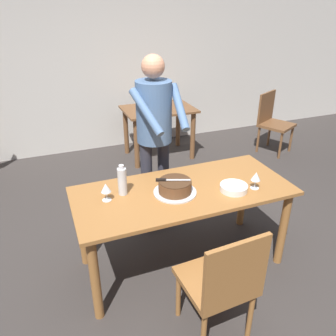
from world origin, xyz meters
The scene contains 13 objects.
ground_plane centered at (0.00, 0.00, 0.00)m, with size 14.00×14.00×0.00m, color #383330.
back_wall centered at (0.00, 2.96, 1.35)m, with size 10.00×0.12×2.70m, color beige.
main_dining_table centered at (0.00, 0.00, 0.64)m, with size 1.76×0.77×0.75m.
cake_on_platter centered at (-0.08, -0.02, 0.80)m, with size 0.34×0.34×0.11m.
cake_knife centered at (-0.15, 0.00, 0.87)m, with size 0.26×0.12×0.02m.
plate_stack centered at (0.37, -0.16, 0.78)m, with size 0.22×0.22×0.05m.
wine_glass_near centered at (-0.61, 0.07, 0.85)m, with size 0.08×0.08×0.14m.
wine_glass_far centered at (0.54, -0.19, 0.85)m, with size 0.08×0.08×0.14m.
water_bottle centered at (-0.47, 0.11, 0.86)m, with size 0.07×0.07×0.25m.
person_cutting_cake centered at (-0.03, 0.60, 1.08)m, with size 0.46×0.57×1.72m.
chair_near_side centered at (-0.06, -0.76, 0.49)m, with size 0.46×0.46×0.90m.
background_table centered at (0.61, 2.26, 0.58)m, with size 1.00×0.70×0.74m.
background_chair_1 centered at (2.28, 1.82, 0.49)m, with size 0.59×0.59×0.90m.
Camera 1 is at (-0.97, -2.13, 2.11)m, focal length 35.87 mm.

